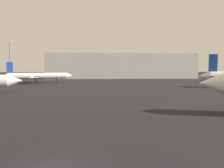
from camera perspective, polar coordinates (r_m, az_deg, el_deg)
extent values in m
cone|color=white|center=(32.17, 26.73, 0.11)|extent=(5.02, 4.73, 3.86)
cone|color=white|center=(58.96, -25.43, 0.86)|extent=(3.95, 3.69, 3.17)
cone|color=white|center=(75.23, 24.38, 1.98)|extent=(4.43, 4.22, 3.30)
cube|color=white|center=(75.65, 26.05, 2.19)|extent=(3.99, 7.33, 0.13)
cube|color=#1947B2|center=(75.71, 26.48, 5.34)|extent=(2.64, 1.03, 5.73)
cylinder|color=white|center=(93.23, -19.98, 2.16)|extent=(23.49, 8.09, 2.62)
cone|color=white|center=(93.37, -11.86, 2.34)|extent=(3.42, 3.23, 2.62)
cone|color=white|center=(94.94, -27.97, 1.94)|extent=(3.42, 3.23, 2.62)
cube|color=white|center=(93.32, -20.70, 1.90)|extent=(7.12, 18.63, 0.18)
cube|color=white|center=(94.59, -26.90, 2.13)|extent=(3.17, 6.42, 0.12)
cube|color=#1947B2|center=(94.47, -26.75, 4.16)|extent=(2.34, 0.77, 4.58)
cylinder|color=#4C4C54|center=(96.78, -20.13, 1.93)|extent=(2.46, 1.81, 1.32)
cylinder|color=#4C4C54|center=(89.78, -20.40, 1.73)|extent=(2.46, 1.81, 1.32)
cube|color=black|center=(93.19, -15.32, 0.92)|extent=(0.44, 0.44, 1.78)
cube|color=black|center=(94.88, -20.60, 0.85)|extent=(0.44, 0.44, 1.78)
cube|color=black|center=(91.95, -20.73, 0.74)|extent=(0.44, 0.44, 1.78)
cylinder|color=slate|center=(120.29, -26.63, 5.72)|extent=(0.50, 0.50, 19.95)
cube|color=#F2EACC|center=(121.02, -26.81, 10.63)|extent=(2.40, 0.50, 0.80)
cube|color=#B7B7B2|center=(132.84, 2.51, 5.04)|extent=(90.93, 25.45, 15.28)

